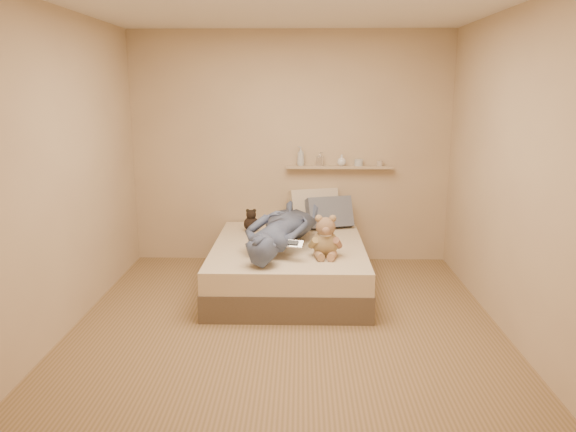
{
  "coord_description": "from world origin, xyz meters",
  "views": [
    {
      "loc": [
        0.12,
        -4.46,
        1.96
      ],
      "look_at": [
        0.0,
        0.65,
        0.8
      ],
      "focal_mm": 35.0,
      "sensor_mm": 36.0,
      "label": 1
    }
  ],
  "objects_px": {
    "game_console": "(293,244)",
    "pillow_cream": "(314,207)",
    "teddy_bear": "(325,240)",
    "pillow_grey": "(329,213)",
    "person": "(282,228)",
    "bed": "(289,266)",
    "dark_plush": "(251,222)",
    "wall_shelf": "(339,167)"
  },
  "relations": [
    {
      "from": "person",
      "to": "wall_shelf",
      "type": "distance_m",
      "value": 1.27
    },
    {
      "from": "wall_shelf",
      "to": "person",
      "type": "bearing_deg",
      "value": -121.52
    },
    {
      "from": "dark_plush",
      "to": "pillow_grey",
      "type": "relative_size",
      "value": 0.5
    },
    {
      "from": "pillow_grey",
      "to": "wall_shelf",
      "type": "distance_m",
      "value": 0.54
    },
    {
      "from": "game_console",
      "to": "wall_shelf",
      "type": "height_order",
      "value": "wall_shelf"
    },
    {
      "from": "teddy_bear",
      "to": "pillow_cream",
      "type": "xyz_separation_m",
      "value": [
        -0.08,
        1.26,
        0.04
      ]
    },
    {
      "from": "pillow_cream",
      "to": "person",
      "type": "relative_size",
      "value": 0.35
    },
    {
      "from": "pillow_grey",
      "to": "wall_shelf",
      "type": "xyz_separation_m",
      "value": [
        0.11,
        0.22,
        0.48
      ]
    },
    {
      "from": "bed",
      "to": "wall_shelf",
      "type": "distance_m",
      "value": 1.38
    },
    {
      "from": "dark_plush",
      "to": "wall_shelf",
      "type": "distance_m",
      "value": 1.18
    },
    {
      "from": "teddy_bear",
      "to": "pillow_grey",
      "type": "xyz_separation_m",
      "value": [
        0.09,
        1.12,
        0.01
      ]
    },
    {
      "from": "teddy_bear",
      "to": "person",
      "type": "relative_size",
      "value": 0.25
    },
    {
      "from": "bed",
      "to": "game_console",
      "type": "bearing_deg",
      "value": -84.73
    },
    {
      "from": "teddy_bear",
      "to": "person",
      "type": "distance_m",
      "value": 0.53
    },
    {
      "from": "bed",
      "to": "teddy_bear",
      "type": "bearing_deg",
      "value": -50.89
    },
    {
      "from": "bed",
      "to": "pillow_cream",
      "type": "xyz_separation_m",
      "value": [
        0.27,
        0.83,
        0.43
      ]
    },
    {
      "from": "game_console",
      "to": "pillow_grey",
      "type": "distance_m",
      "value": 1.32
    },
    {
      "from": "bed",
      "to": "person",
      "type": "xyz_separation_m",
      "value": [
        -0.07,
        -0.1,
        0.41
      ]
    },
    {
      "from": "teddy_bear",
      "to": "wall_shelf",
      "type": "distance_m",
      "value": 1.44
    },
    {
      "from": "teddy_bear",
      "to": "pillow_cream",
      "type": "bearing_deg",
      "value": 93.49
    },
    {
      "from": "dark_plush",
      "to": "pillow_cream",
      "type": "bearing_deg",
      "value": 25.14
    },
    {
      "from": "pillow_grey",
      "to": "dark_plush",
      "type": "bearing_deg",
      "value": -167.93
    },
    {
      "from": "bed",
      "to": "person",
      "type": "distance_m",
      "value": 0.43
    },
    {
      "from": "game_console",
      "to": "dark_plush",
      "type": "distance_m",
      "value": 1.18
    },
    {
      "from": "teddy_bear",
      "to": "dark_plush",
      "type": "relative_size",
      "value": 1.6
    },
    {
      "from": "pillow_cream",
      "to": "wall_shelf",
      "type": "bearing_deg",
      "value": 15.75
    },
    {
      "from": "wall_shelf",
      "to": "bed",
      "type": "bearing_deg",
      "value": -121.18
    },
    {
      "from": "pillow_cream",
      "to": "pillow_grey",
      "type": "height_order",
      "value": "pillow_cream"
    },
    {
      "from": "dark_plush",
      "to": "bed",
      "type": "bearing_deg",
      "value": -50.53
    },
    {
      "from": "pillow_cream",
      "to": "person",
      "type": "bearing_deg",
      "value": -109.96
    },
    {
      "from": "bed",
      "to": "teddy_bear",
      "type": "relative_size",
      "value": 4.76
    },
    {
      "from": "person",
      "to": "pillow_cream",
      "type": "bearing_deg",
      "value": -95.75
    },
    {
      "from": "game_console",
      "to": "pillow_cream",
      "type": "xyz_separation_m",
      "value": [
        0.22,
        1.4,
        0.04
      ]
    },
    {
      "from": "teddy_bear",
      "to": "wall_shelf",
      "type": "relative_size",
      "value": 0.33
    },
    {
      "from": "teddy_bear",
      "to": "pillow_grey",
      "type": "height_order",
      "value": "teddy_bear"
    },
    {
      "from": "pillow_grey",
      "to": "wall_shelf",
      "type": "height_order",
      "value": "wall_shelf"
    },
    {
      "from": "bed",
      "to": "game_console",
      "type": "relative_size",
      "value": 9.73
    },
    {
      "from": "game_console",
      "to": "dark_plush",
      "type": "xyz_separation_m",
      "value": [
        -0.47,
        1.08,
        -0.05
      ]
    },
    {
      "from": "person",
      "to": "pillow_grey",
      "type": "bearing_deg",
      "value": -108.41
    },
    {
      "from": "dark_plush",
      "to": "pillow_grey",
      "type": "height_order",
      "value": "pillow_grey"
    },
    {
      "from": "pillow_grey",
      "to": "person",
      "type": "distance_m",
      "value": 0.93
    },
    {
      "from": "dark_plush",
      "to": "game_console",
      "type": "bearing_deg",
      "value": -66.4
    }
  ]
}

